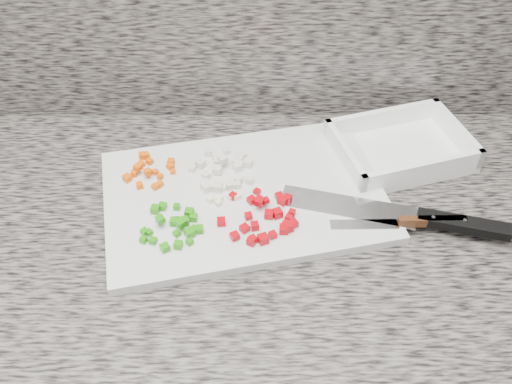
{
  "coord_description": "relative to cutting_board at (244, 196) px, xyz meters",
  "views": [
    {
      "loc": [
        0.13,
        0.79,
        1.6
      ],
      "look_at": [
        0.14,
        1.47,
        0.94
      ],
      "focal_mm": 40.0,
      "sensor_mm": 36.0,
      "label": 1
    }
  ],
  "objects": [
    {
      "name": "cabinet",
      "position": [
        -0.12,
        -0.05,
        -0.48
      ],
      "size": [
        3.92,
        0.62,
        0.86
      ],
      "primitive_type": "cube",
      "color": "silver",
      "rests_on": "ground"
    },
    {
      "name": "countertop",
      "position": [
        -0.12,
        -0.05,
        -0.03
      ],
      "size": [
        3.96,
        0.64,
        0.04
      ],
      "primitive_type": "cube",
      "color": "#646058",
      "rests_on": "cabinet"
    },
    {
      "name": "cutting_board",
      "position": [
        0.0,
        0.0,
        0.0
      ],
      "size": [
        0.53,
        0.41,
        0.02
      ],
      "primitive_type": "cube",
      "rotation": [
        0.0,
        0.0,
        0.21
      ],
      "color": "silver",
      "rests_on": "countertop"
    },
    {
      "name": "carrot_pile",
      "position": [
        -0.17,
        0.05,
        0.01
      ],
      "size": [
        0.09,
        0.1,
        0.02
      ],
      "color": "#EA5605",
      "rests_on": "cutting_board"
    },
    {
      "name": "onion_pile",
      "position": [
        -0.03,
        0.05,
        0.02
      ],
      "size": [
        0.12,
        0.11,
        0.02
      ],
      "color": "silver",
      "rests_on": "cutting_board"
    },
    {
      "name": "green_pepper_pile",
      "position": [
        -0.11,
        -0.08,
        0.01
      ],
      "size": [
        0.1,
        0.11,
        0.02
      ],
      "color": "#24850C",
      "rests_on": "cutting_board"
    },
    {
      "name": "red_pepper_pile",
      "position": [
        0.04,
        -0.07,
        0.02
      ],
      "size": [
        0.13,
        0.13,
        0.02
      ],
      "color": "#B3020C",
      "rests_on": "cutting_board"
    },
    {
      "name": "garlic_pile",
      "position": [
        -0.04,
        -0.01,
        0.01
      ],
      "size": [
        0.06,
        0.05,
        0.01
      ],
      "color": "#F5EFBD",
      "rests_on": "cutting_board"
    },
    {
      "name": "chef_knife",
      "position": [
        0.29,
        -0.07,
        0.01
      ],
      "size": [
        0.37,
        0.13,
        0.02
      ],
      "rotation": [
        0.0,
        0.0,
        -0.25
      ],
      "color": "white",
      "rests_on": "cutting_board"
    },
    {
      "name": "paring_knife",
      "position": [
        0.28,
        -0.08,
        0.01
      ],
      "size": [
        0.22,
        0.02,
        0.02
      ],
      "rotation": [
        0.0,
        0.0,
        0.01
      ],
      "color": "white",
      "rests_on": "cutting_board"
    },
    {
      "name": "tray",
      "position": [
        0.29,
        0.11,
        0.01
      ],
      "size": [
        0.28,
        0.23,
        0.05
      ],
      "rotation": [
        0.0,
        0.0,
        0.29
      ],
      "color": "white",
      "rests_on": "countertop"
    }
  ]
}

